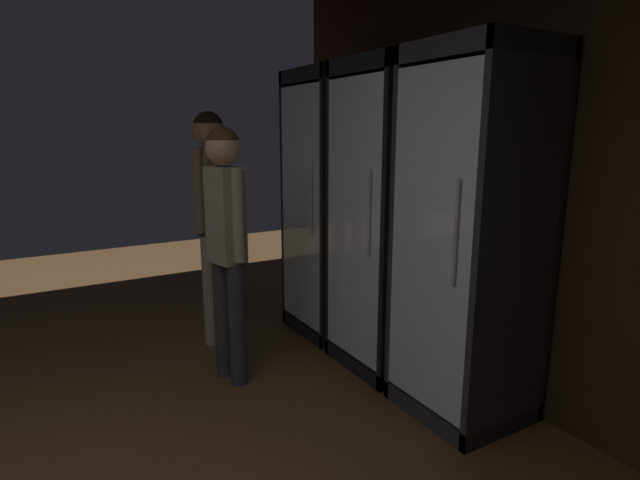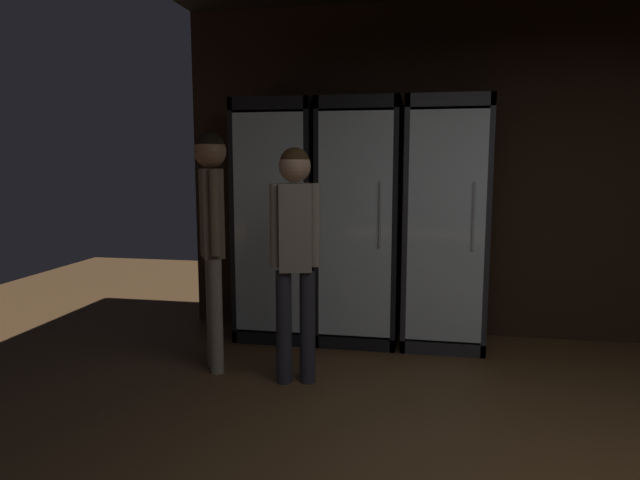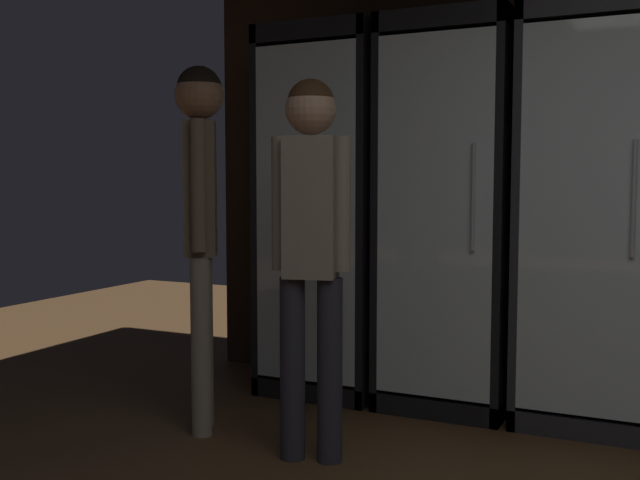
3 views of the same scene
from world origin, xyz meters
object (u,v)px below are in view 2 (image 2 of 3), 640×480
at_px(cooler_left, 360,224).
at_px(shopper_near, 295,240).
at_px(cooler_center, 445,226).
at_px(shopper_far, 212,218).
at_px(cooler_far_left, 279,223).

relative_size(cooler_left, shopper_near, 1.26).
height_order(cooler_center, shopper_near, cooler_center).
xyz_separation_m(cooler_left, shopper_far, (-0.93, -0.92, 0.12)).
bearing_deg(cooler_center, cooler_far_left, -179.99).
distance_m(cooler_left, cooler_center, 0.69).
distance_m(cooler_center, shopper_near, 1.44).
xyz_separation_m(cooler_left, cooler_center, (0.69, 0.00, -0.00)).
height_order(cooler_far_left, cooler_center, same).
relative_size(cooler_far_left, shopper_far, 1.18).
bearing_deg(cooler_far_left, cooler_left, -0.07).
relative_size(shopper_near, shopper_far, 0.94).
bearing_deg(cooler_left, shopper_far, -135.10).
bearing_deg(cooler_far_left, shopper_near, -69.89).
height_order(cooler_center, shopper_far, cooler_center).
bearing_deg(shopper_far, shopper_near, -10.84).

